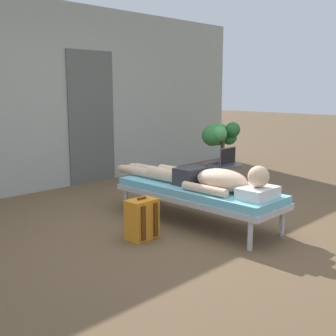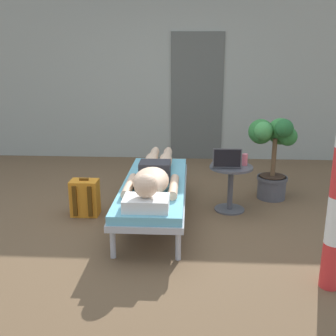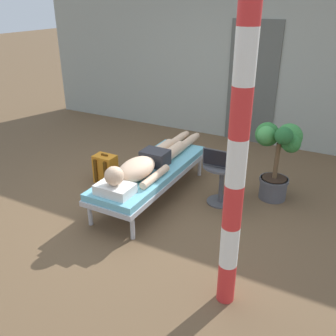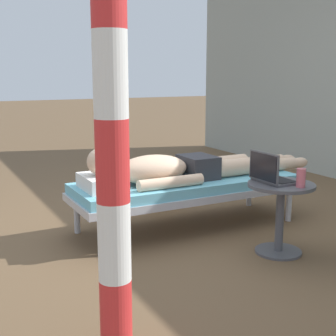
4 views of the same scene
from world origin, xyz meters
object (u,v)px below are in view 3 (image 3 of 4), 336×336
at_px(laptop, 217,161).
at_px(potted_plant, 278,152).
at_px(person_reclining, 147,163).
at_px(backpack, 106,169).
at_px(side_table, 222,177).
at_px(porch_post, 237,162).
at_px(lounge_chair, 151,173).
at_px(drink_glass, 236,161).

relative_size(laptop, potted_plant, 0.31).
distance_m(person_reclining, potted_plant, 1.61).
relative_size(person_reclining, backpack, 5.12).
relative_size(side_table, potted_plant, 0.52).
height_order(potted_plant, porch_post, porch_post).
bearing_deg(side_table, lounge_chair, -160.73).
height_order(backpack, porch_post, porch_post).
bearing_deg(backpack, laptop, 6.39).
bearing_deg(side_table, drink_glass, 14.69).
xyz_separation_m(person_reclining, laptop, (0.78, 0.33, 0.07)).
bearing_deg(backpack, potted_plant, 17.57).
xyz_separation_m(side_table, porch_post, (0.63, -1.53, 0.93)).
distance_m(lounge_chair, laptop, 0.85).
xyz_separation_m(person_reclining, porch_post, (1.47, -1.15, 0.77)).
bearing_deg(potted_plant, backpack, -162.43).
distance_m(lounge_chair, potted_plant, 1.59).
height_order(laptop, drink_glass, laptop).
xyz_separation_m(lounge_chair, drink_glass, (0.99, 0.33, 0.24)).
xyz_separation_m(laptop, porch_post, (0.69, -1.47, 0.71)).
relative_size(side_table, drink_glass, 3.97).
distance_m(drink_glass, backpack, 1.82).
distance_m(person_reclining, backpack, 0.85).
xyz_separation_m(person_reclining, backpack, (-0.77, 0.15, -0.32)).
bearing_deg(lounge_chair, porch_post, -40.08).
height_order(lounge_chair, person_reclining, person_reclining).
xyz_separation_m(potted_plant, porch_post, (0.09, -1.98, 0.66)).
relative_size(lounge_chair, backpack, 4.63).
distance_m(side_table, potted_plant, 0.76).
height_order(drink_glass, backpack, drink_glass).
xyz_separation_m(lounge_chair, side_table, (0.84, 0.29, 0.01)).
height_order(lounge_chair, backpack, backpack).
bearing_deg(potted_plant, lounge_chair, -151.49).
relative_size(laptop, porch_post, 0.12).
xyz_separation_m(laptop, drink_glass, (0.21, 0.09, 0.01)).
relative_size(person_reclining, side_table, 4.15).
bearing_deg(porch_post, backpack, 149.83).
bearing_deg(laptop, drink_glass, 23.34).
relative_size(drink_glass, potted_plant, 0.13).
height_order(person_reclining, backpack, person_reclining).
distance_m(drink_glass, porch_post, 1.78).
bearing_deg(laptop, side_table, 40.52).
bearing_deg(porch_post, potted_plant, 92.59).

